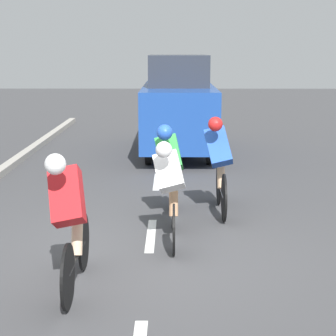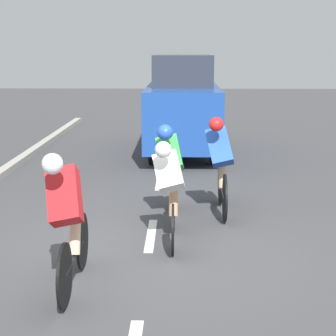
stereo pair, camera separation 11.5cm
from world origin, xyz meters
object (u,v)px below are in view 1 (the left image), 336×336
cyclist_red (70,218)px  cyclist_green (170,169)px  cyclist_white (171,189)px  support_car (178,105)px  cyclist_blue (219,163)px

cyclist_red → cyclist_green: 2.73m
cyclist_white → cyclist_green: bearing=-89.6°
cyclist_red → support_car: support_car is taller
cyclist_white → support_car: support_car is taller
cyclist_red → cyclist_blue: cyclist_blue is taller
cyclist_red → support_car: size_ratio=0.38×
cyclist_red → cyclist_green: bearing=-112.4°
cyclist_green → cyclist_blue: cyclist_blue is taller
cyclist_green → cyclist_red: bearing=67.6°
cyclist_red → cyclist_green: (-1.04, -2.52, -0.02)m
cyclist_green → cyclist_white: (-0.01, 1.05, -0.04)m
cyclist_blue → cyclist_green: bearing=24.0°
cyclist_blue → cyclist_red: bearing=57.9°
cyclist_green → support_car: 5.62m
cyclist_red → cyclist_blue: 3.38m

